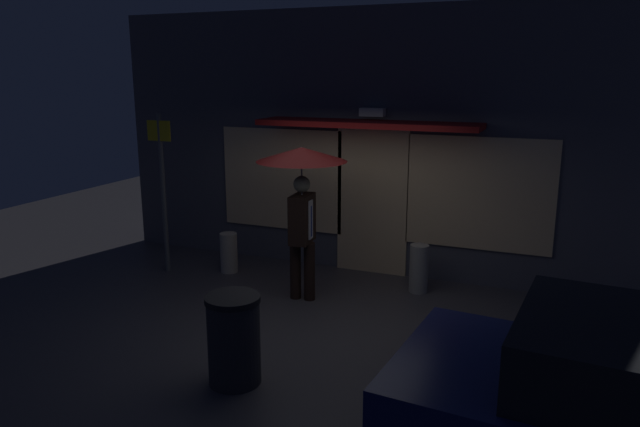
% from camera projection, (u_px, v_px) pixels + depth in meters
% --- Properties ---
extents(ground_plane, '(18.00, 18.00, 0.00)m').
position_uv_depth(ground_plane, '(316.00, 325.00, 7.28)').
color(ground_plane, '#423F44').
extents(building_facade, '(8.67, 1.00, 3.94)m').
position_uv_depth(building_facade, '(377.00, 145.00, 8.93)').
color(building_facade, '#4C4C56').
rests_on(building_facade, ground).
extents(person_with_umbrella, '(1.19, 1.19, 2.07)m').
position_uv_depth(person_with_umbrella, '(302.00, 179.00, 7.76)').
color(person_with_umbrella, black).
rests_on(person_with_umbrella, ground).
extents(street_sign_post, '(0.40, 0.07, 2.42)m').
position_uv_depth(street_sign_post, '(163.00, 184.00, 8.95)').
color(street_sign_post, '#595B60').
rests_on(street_sign_post, ground).
extents(sidewalk_bollard, '(0.26, 0.26, 0.68)m').
position_uv_depth(sidewalk_bollard, '(419.00, 269.00, 8.32)').
color(sidewalk_bollard, '#9E998E').
rests_on(sidewalk_bollard, ground).
extents(sidewalk_bollard_2, '(0.26, 0.26, 0.61)m').
position_uv_depth(sidewalk_bollard_2, '(229.00, 253.00, 9.17)').
color(sidewalk_bollard_2, '#B2A899').
rests_on(sidewalk_bollard_2, ground).
extents(trash_bin, '(0.55, 0.55, 0.91)m').
position_uv_depth(trash_bin, '(234.00, 339.00, 5.85)').
color(trash_bin, '#2D2D33').
rests_on(trash_bin, ground).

